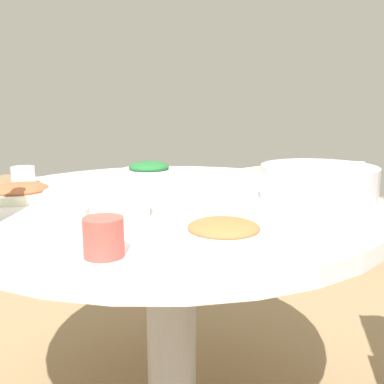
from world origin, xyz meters
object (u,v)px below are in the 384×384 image
Objects in this scene: round_dining_table at (171,241)px; rice_bowl at (318,183)px; dish_tofu_braise at (224,232)px; tea_cup_near at (104,237)px; dish_noodles at (268,173)px; dish_stirfry at (20,192)px; dish_greens at (149,170)px; tea_cup_far at (23,176)px; soup_bowl at (98,205)px.

rice_bowl is at bearing 11.02° from round_dining_table.
dish_tofu_braise is 2.91× the size of tea_cup_near.
dish_stirfry is at bearing -139.13° from dish_noodles.
tea_cup_far is (-0.33, -0.28, 0.01)m from dish_greens.
dish_greens is 0.96× the size of dish_noodles.
tea_cup_near reaches higher than dish_stirfry.
soup_bowl is (-0.09, -0.27, 0.17)m from round_dining_table.
round_dining_table is at bearing 19.45° from dish_stirfry.
dish_noodles is (-0.18, 0.32, -0.03)m from rice_bowl.
round_dining_table is 3.83× the size of rice_bowl.
dish_tofu_braise is at bearing -26.29° from tea_cup_far.
soup_bowl is 1.21× the size of dish_tofu_braise.
rice_bowl is at bearing 2.53° from tea_cup_far.
dish_noodles is 0.84m from dish_stirfry.
dish_stirfry is 0.58m from tea_cup_near.
dish_noodles is 0.84m from tea_cup_far.
rice_bowl is 4.31× the size of tea_cup_near.
rice_bowl reaches higher than tea_cup_near.
rice_bowl is at bearing -60.58° from dish_noodles.
soup_bowl reaches higher than tea_cup_far.
dish_stirfry is at bearing -164.69° from rice_bowl.
dish_greens is (-0.61, 0.24, -0.03)m from rice_bowl.
dish_noodles reaches higher than round_dining_table.
round_dining_table is 0.53m from tea_cup_near.
soup_bowl is at bearing 166.47° from dish_tofu_braise.
dish_noodles is 3.12× the size of tea_cup_near.
dish_stirfry is (-0.21, -0.46, -0.00)m from dish_greens.
tea_cup_far is (-0.59, 0.54, -0.01)m from tea_cup_near.
dish_stirfry is 2.79× the size of tea_cup_far.
dish_greens is 2.94× the size of tea_cup_far.
tea_cup_far reaches higher than dish_tofu_braise.
tea_cup_far is (-0.94, -0.04, -0.02)m from rice_bowl.
soup_bowl is 3.45× the size of tea_cup_far.
tea_cup_far is at bearing 175.95° from round_dining_table.
rice_bowl reaches higher than dish_tofu_braise.
rice_bowl is at bearing 15.31° from dish_stirfry.
soup_bowl is 3.52× the size of tea_cup_near.
round_dining_table is 16.18× the size of tea_cup_far.
tea_cup_near is 0.80m from tea_cup_far.
dish_noodles is at bearing 40.87° from dish_stirfry.
rice_bowl is 0.37m from dish_noodles.
dish_tofu_braise is 0.86m from tea_cup_far.
tea_cup_far is (-0.77, 0.38, 0.01)m from dish_tofu_braise.
tea_cup_far is (-0.45, 0.30, -0.00)m from soup_bowl.
soup_bowl reaches higher than round_dining_table.
round_dining_table is 5.51× the size of dish_greens.
rice_bowl is 0.85m from dish_stirfry.
rice_bowl is at bearing -21.47° from dish_greens.
tea_cup_far reaches higher than dish_stirfry.
tea_cup_far reaches higher than dish_greens.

